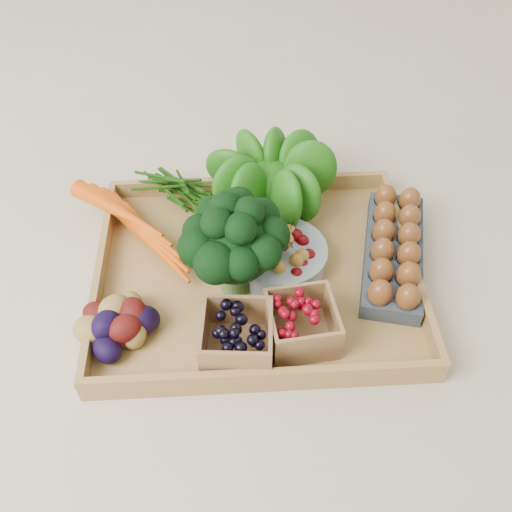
{
  "coord_description": "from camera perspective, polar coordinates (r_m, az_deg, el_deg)",
  "views": [
    {
      "loc": [
        -0.04,
        -0.65,
        0.78
      ],
      "look_at": [
        0.0,
        0.0,
        0.06
      ],
      "focal_mm": 40.0,
      "sensor_mm": 36.0,
      "label": 1
    }
  ],
  "objects": [
    {
      "name": "broccoli",
      "position": [
        0.93,
        -2.15,
        -0.39
      ],
      "size": [
        0.17,
        0.17,
        0.14
      ],
      "primitive_type": null,
      "color": "black",
      "rests_on": "tray"
    },
    {
      "name": "lettuce",
      "position": [
        1.08,
        1.32,
        8.54
      ],
      "size": [
        0.16,
        0.16,
        0.16
      ],
      "primitive_type": "sphere",
      "color": "#0F520C",
      "rests_on": "tray"
    },
    {
      "name": "tray",
      "position": [
        1.01,
        0.0,
        -2.01
      ],
      "size": [
        0.55,
        0.45,
        0.01
      ],
      "primitive_type": "cube",
      "color": "#AA8347",
      "rests_on": "ground"
    },
    {
      "name": "punnet_raspberry",
      "position": [
        0.9,
        4.59,
        -6.75
      ],
      "size": [
        0.12,
        0.12,
        0.07
      ],
      "primitive_type": "cube",
      "rotation": [
        0.0,
        0.0,
        0.11
      ],
      "color": "#65040E",
      "rests_on": "tray"
    },
    {
      "name": "egg_carton",
      "position": [
        1.04,
        13.54,
        0.21
      ],
      "size": [
        0.17,
        0.3,
        0.03
      ],
      "primitive_type": "cube",
      "rotation": [
        0.0,
        0.0,
        -0.25
      ],
      "color": "#363C45",
      "rests_on": "tray"
    },
    {
      "name": "potatoes",
      "position": [
        0.92,
        -13.51,
        -6.0
      ],
      "size": [
        0.14,
        0.14,
        0.08
      ],
      "primitive_type": null,
      "color": "#3F0B0A",
      "rests_on": "tray"
    },
    {
      "name": "punnet_blackberry",
      "position": [
        0.88,
        -1.93,
        -8.12
      ],
      "size": [
        0.12,
        0.12,
        0.07
      ],
      "primitive_type": "cube",
      "rotation": [
        0.0,
        0.0,
        -0.09
      ],
      "color": "black",
      "rests_on": "tray"
    },
    {
      "name": "ground",
      "position": [
        1.01,
        0.0,
        -2.28
      ],
      "size": [
        4.0,
        4.0,
        0.0
      ],
      "primitive_type": "plane",
      "color": "beige",
      "rests_on": "ground"
    },
    {
      "name": "cherry_bowl",
      "position": [
        1.0,
        2.43,
        -0.1
      ],
      "size": [
        0.16,
        0.16,
        0.04
      ],
      "primitive_type": "cylinder",
      "color": "#8C9EA5",
      "rests_on": "tray"
    },
    {
      "name": "carrots",
      "position": [
        1.06,
        -11.61,
        2.9
      ],
      "size": [
        0.24,
        0.17,
        0.06
      ],
      "primitive_type": null,
      "color": "#E44F08",
      "rests_on": "tray"
    }
  ]
}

